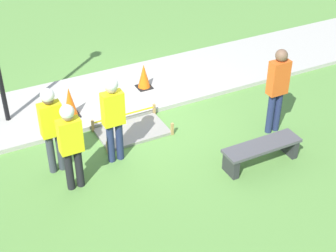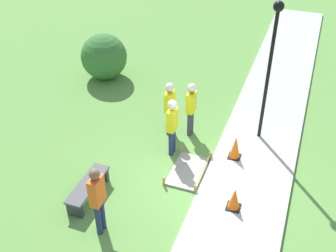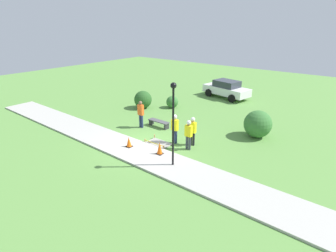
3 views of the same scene
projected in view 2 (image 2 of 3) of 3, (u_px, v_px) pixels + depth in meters
ground_plane at (200, 186)px, 11.01m from camera, size 60.00×60.00×0.00m
sidewalk at (243, 195)px, 10.67m from camera, size 28.00×2.24×0.10m
wet_concrete_patch at (188, 171)px, 11.43m from camera, size 1.46×0.90×0.27m
traffic_cone_near_patch at (234, 199)px, 10.07m from camera, size 0.34×0.34×0.60m
traffic_cone_far_patch at (235, 147)px, 11.64m from camera, size 0.34×0.34×0.68m
park_bench at (88, 187)px, 10.51m from camera, size 1.55×0.44×0.44m
worker_supervisor at (172, 123)px, 11.53m from camera, size 0.40×0.26×1.77m
worker_assistant at (191, 105)px, 12.33m from camera, size 0.40×0.25×1.73m
worker_trainee at (170, 104)px, 12.40m from camera, size 0.40×0.25×1.71m
bystander_in_orange_shirt at (98, 197)px, 9.18m from camera, size 0.40×0.24×1.85m
lamppost_near at (271, 54)px, 11.12m from camera, size 0.28×0.28×4.11m
shrub_rounded_far at (104, 57)px, 15.39m from camera, size 1.69×1.69×1.69m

